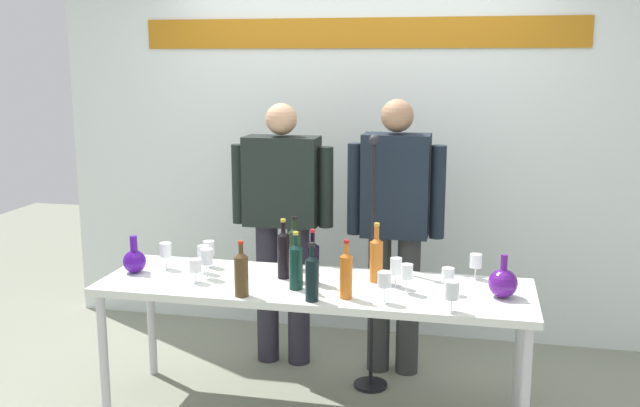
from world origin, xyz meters
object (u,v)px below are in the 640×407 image
at_px(wine_glass_right_1, 452,291).
at_px(display_table, 314,294).
at_px(decanter_blue_right, 503,283).
at_px(microphone_stand, 372,306).
at_px(wine_bottle_1, 296,265).
at_px(wine_glass_left_0, 195,266).
at_px(presenter_left, 282,216).
at_px(wine_glass_left_3, 166,250).
at_px(wine_glass_right_5, 384,280).
at_px(wine_bottle_0, 346,273).
at_px(presenter_right, 395,221).
at_px(wine_bottle_6, 312,276).
at_px(wine_glass_left_4, 204,254).
at_px(wine_bottle_5, 376,258).
at_px(wine_bottle_3, 294,246).
at_px(decanter_blue_left, 134,260).
at_px(wine_glass_left_1, 209,249).
at_px(wine_bottle_2, 283,253).
at_px(wine_glass_right_2, 476,261).
at_px(wine_glass_left_2, 207,257).
at_px(wine_glass_right_3, 448,276).
at_px(wine_bottle_7, 313,261).
at_px(wine_bottle_4, 241,273).
at_px(wine_glass_right_0, 407,272).
at_px(wine_glass_right_4, 396,267).

bearing_deg(wine_glass_right_1, display_table, 158.56).
distance_m(decanter_blue_right, microphone_stand, 0.89).
relative_size(wine_bottle_1, wine_glass_left_0, 2.39).
relative_size(presenter_left, wine_glass_left_3, 10.91).
bearing_deg(wine_glass_left_0, wine_glass_right_5, -6.42).
bearing_deg(wine_glass_left_0, wine_bottle_0, -5.75).
xyz_separation_m(presenter_right, wine_glass_left_3, (-1.24, -0.57, -0.11)).
relative_size(wine_bottle_6, wine_glass_left_4, 1.90).
xyz_separation_m(display_table, wine_bottle_5, (0.32, 0.11, 0.19)).
bearing_deg(decanter_blue_right, wine_bottle_6, -164.37).
bearing_deg(wine_bottle_1, wine_bottle_3, 105.63).
relative_size(decanter_blue_left, wine_glass_left_1, 1.40).
xyz_separation_m(wine_bottle_6, wine_glass_left_3, (-0.94, 0.37, -0.02)).
bearing_deg(wine_bottle_2, wine_glass_right_2, 11.63).
distance_m(presenter_left, wine_glass_left_3, 0.79).
bearing_deg(decanter_blue_left, wine_glass_left_1, 29.08).
relative_size(presenter_right, wine_glass_left_3, 11.13).
bearing_deg(wine_glass_left_4, wine_bottle_2, 0.01).
height_order(display_table, wine_bottle_2, wine_bottle_2).
bearing_deg(wine_glass_right_2, presenter_right, 141.78).
bearing_deg(wine_glass_left_2, display_table, 2.95).
xyz_separation_m(wine_glass_left_1, wine_glass_left_3, (-0.22, -0.09, 0.00)).
relative_size(wine_bottle_5, wine_glass_right_3, 2.41).
height_order(display_table, wine_glass_right_5, wine_glass_right_5).
bearing_deg(wine_glass_right_2, presenter_left, 162.20).
distance_m(decanter_blue_left, presenter_right, 1.55).
distance_m(wine_glass_left_3, wine_glass_right_3, 1.60).
bearing_deg(wine_bottle_3, wine_glass_left_1, -172.33).
distance_m(wine_glass_left_4, wine_glass_right_5, 1.09).
bearing_deg(wine_glass_left_1, wine_bottle_7, -15.61).
distance_m(wine_bottle_0, wine_glass_left_1, 0.95).
bearing_deg(display_table, wine_glass_left_4, 174.15).
distance_m(wine_bottle_6, wine_glass_right_3, 0.70).
relative_size(presenter_left, presenter_right, 0.98).
bearing_deg(wine_bottle_4, wine_glass_right_2, 25.65).
relative_size(decanter_blue_right, wine_glass_right_0, 1.44).
distance_m(wine_glass_left_0, wine_glass_left_1, 0.30).
relative_size(wine_bottle_2, microphone_stand, 0.22).
xyz_separation_m(decanter_blue_left, wine_bottle_7, (1.02, 0.02, 0.05)).
relative_size(wine_bottle_0, wine_bottle_5, 0.93).
relative_size(wine_bottle_2, wine_glass_right_0, 2.16).
bearing_deg(wine_bottle_7, wine_bottle_3, 123.37).
bearing_deg(decanter_blue_right, wine_glass_left_3, 176.68).
distance_m(wine_bottle_1, wine_glass_right_4, 0.53).
height_order(wine_glass_left_0, wine_glass_right_2, wine_glass_right_2).
relative_size(presenter_right, wine_bottle_4, 5.92).
height_order(decanter_blue_right, wine_bottle_6, wine_bottle_6).
xyz_separation_m(decanter_blue_right, wine_glass_right_4, (-0.55, 0.05, 0.03)).
bearing_deg(wine_glass_left_4, wine_bottle_0, -16.92).
xyz_separation_m(wine_glass_right_0, wine_glass_right_2, (0.34, 0.33, -0.01)).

